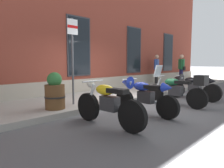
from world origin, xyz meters
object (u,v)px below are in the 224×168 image
motorcycle_blue_sport (142,94)px  parking_sign (73,50)px  pedestrian_striped_shirt (181,67)px  motorcycle_green_touring (178,89)px  pedestrian_blue_top (157,67)px  motorcycle_yellow_naked (108,104)px  barrel_planter (55,93)px  motorcycle_black_sport (192,85)px

motorcycle_blue_sport → parking_sign: parking_sign is taller
pedestrian_striped_shirt → parking_sign: (-8.14, -0.44, 0.66)m
motorcycle_green_touring → pedestrian_blue_top: 5.86m
motorcycle_blue_sport → pedestrian_striped_shirt: size_ratio=1.18×
motorcycle_blue_sport → parking_sign: bearing=117.7°
motorcycle_green_touring → parking_sign: (-2.62, 2.07, 1.25)m
motorcycle_yellow_naked → barrel_planter: bearing=98.2°
motorcycle_yellow_naked → parking_sign: (0.47, 1.93, 1.31)m
pedestrian_blue_top → barrel_planter: pedestrian_blue_top is taller
parking_sign → motorcycle_black_sport: bearing=-24.4°
pedestrian_blue_top → barrel_planter: bearing=-167.8°
parking_sign → barrel_planter: parking_sign is taller
motorcycle_blue_sport → pedestrian_blue_top: size_ratio=1.19×
motorcycle_yellow_naked → parking_sign: parking_sign is taller
motorcycle_yellow_naked → motorcycle_blue_sport: (1.44, 0.09, 0.06)m
motorcycle_black_sport → parking_sign: bearing=155.6°
pedestrian_striped_shirt → motorcycle_yellow_naked: bearing=-164.6°
barrel_planter → pedestrian_blue_top: bearing=12.2°
motorcycle_black_sport → pedestrian_blue_top: size_ratio=1.21×
motorcycle_yellow_naked → pedestrian_blue_top: bearing=24.4°
motorcycle_yellow_naked → pedestrian_striped_shirt: size_ratio=1.18×
motorcycle_green_touring → parking_sign: size_ratio=0.85×
motorcycle_blue_sport → motorcycle_black_sport: motorcycle_blue_sport is taller
motorcycle_blue_sport → pedestrian_striped_shirt: 7.55m
pedestrian_striped_shirt → barrel_planter: (-8.87, -0.60, -0.53)m
motorcycle_yellow_naked → motorcycle_green_touring: 3.10m
motorcycle_green_touring → pedestrian_striped_shirt: size_ratio=1.25×
motorcycle_blue_sport → motorcycle_black_sport: 3.18m
motorcycle_yellow_naked → barrel_planter: size_ratio=2.04×
parking_sign → barrel_planter: (-0.73, -0.16, -1.20)m
motorcycle_green_touring → pedestrian_blue_top: size_ratio=1.26×
motorcycle_black_sport → motorcycle_yellow_naked: bearing=-179.4°
motorcycle_yellow_naked → motorcycle_blue_sport: bearing=3.6°
motorcycle_blue_sport → motorcycle_black_sport: size_ratio=0.99×
motorcycle_black_sport → barrel_planter: barrel_planter is taller
motorcycle_blue_sport → pedestrian_blue_top: pedestrian_blue_top is taller
motorcycle_green_touring → barrel_planter: bearing=150.3°
motorcycle_green_touring → motorcycle_black_sport: bearing=7.0°
motorcycle_green_touring → barrel_planter: (-3.35, 1.91, 0.05)m
motorcycle_blue_sport → motorcycle_green_touring: motorcycle_green_touring is taller
pedestrian_striped_shirt → parking_sign: 8.18m
motorcycle_yellow_naked → pedestrian_striped_shirt: 8.96m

